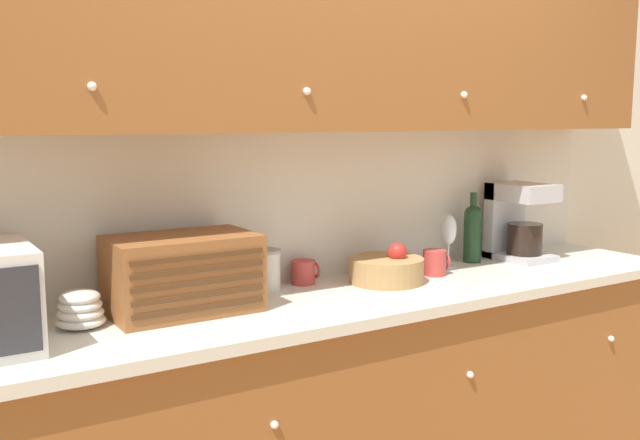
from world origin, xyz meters
TOP-DOWN VIEW (x-y plane):
  - wall_back at (0.00, 0.03)m, footprint 5.63×0.06m
  - counter_unit at (0.00, -0.29)m, footprint 3.25×0.62m
  - backsplash_panel at (0.00, -0.01)m, footprint 3.23×0.01m
  - upper_cabinets at (0.17, -0.17)m, footprint 3.23×0.36m
  - bowl_stack_on_counter at (-0.88, -0.22)m, footprint 0.15×0.15m
  - bread_box at (-0.54, -0.22)m, footprint 0.48×0.30m
  - storage_canister at (-0.18, -0.09)m, footprint 0.13×0.13m
  - mug_blue_second at (0.01, -0.08)m, footprint 0.10×0.09m
  - fruit_basket at (0.29, -0.23)m, footprint 0.29×0.29m
  - mug at (0.54, -0.23)m, footprint 0.11×0.10m
  - wine_glass at (0.70, -0.13)m, footprint 0.07×0.07m
  - wine_bottle at (0.86, -0.11)m, footprint 0.08×0.08m
  - coffee_maker at (1.08, -0.16)m, footprint 0.21×0.27m

SIDE VIEW (x-z plane):
  - counter_unit at x=0.00m, z-range 0.00..0.92m
  - mug_blue_second at x=0.01m, z-range 0.92..1.02m
  - fruit_basket at x=0.29m, z-range 0.90..1.05m
  - mug at x=0.54m, z-range 0.92..1.03m
  - bowl_stack_on_counter at x=-0.88m, z-range 0.92..1.04m
  - storage_canister at x=-0.18m, z-range 0.92..1.08m
  - bread_box at x=-0.54m, z-range 0.92..1.18m
  - wine_bottle at x=0.86m, z-range 0.91..1.22m
  - wine_glass at x=0.70m, z-range 0.96..1.19m
  - coffee_maker at x=1.08m, z-range 0.93..1.28m
  - backsplash_panel at x=0.00m, z-range 0.92..1.51m
  - wall_back at x=0.00m, z-range 0.00..2.60m
  - upper_cabinets at x=0.17m, z-range 1.51..2.27m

